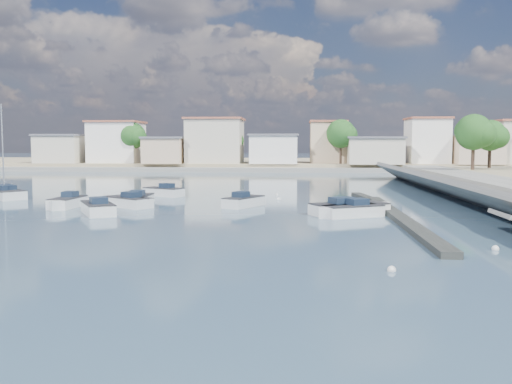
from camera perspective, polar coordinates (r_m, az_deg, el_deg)
ground at (r=68.85m, az=3.98°, el=0.62°), size 400.00×400.00×0.00m
breakwater at (r=42.22m, az=13.39°, el=-2.04°), size 2.00×31.02×0.35m
far_shore_land at (r=120.74m, az=3.99°, el=2.83°), size 160.00×40.00×1.40m
far_shore_quay at (r=99.77m, az=3.98°, el=2.21°), size 160.00×2.50×0.80m
far_town at (r=106.12m, az=9.81°, el=4.76°), size 113.01×12.80×8.35m
shore_trees at (r=97.13m, az=8.95°, el=5.52°), size 74.56×38.32×7.92m
motorboat_a at (r=43.54m, az=-15.59°, el=-1.60°), size 3.89×5.11×1.48m
motorboat_b at (r=46.50m, az=-1.09°, el=-1.01°), size 3.37×4.42×1.48m
motorboat_c at (r=47.44m, az=-12.87°, el=-1.01°), size 4.67×4.13×1.48m
motorboat_d at (r=40.57m, az=9.33°, el=-1.96°), size 4.71×3.52×1.48m
motorboat_e at (r=48.90m, az=-11.61°, el=-0.81°), size 2.04×5.14×1.48m
motorboat_f at (r=56.34m, az=-9.39°, el=-0.02°), size 4.41×3.40×1.48m
motorboat_g at (r=48.08m, az=-18.41°, el=-1.06°), size 1.88×4.77×1.48m
motorboat_h at (r=42.14m, az=9.67°, el=-1.70°), size 6.21×4.43×1.48m
sailboat at (r=58.95m, az=-23.94°, el=-0.14°), size 6.10×6.23×9.00m
mooring_buoys at (r=41.79m, az=8.12°, el=-2.19°), size 11.92×33.15×0.36m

